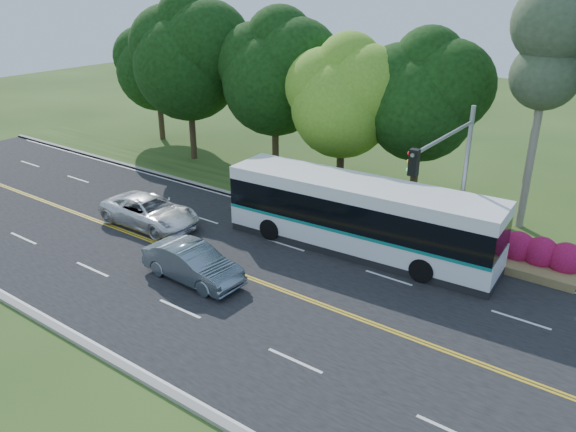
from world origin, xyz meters
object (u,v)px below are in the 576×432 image
Objects in this scene: transit_bus at (359,217)px; suv at (150,211)px; traffic_signal at (451,170)px; sedan at (193,263)px.

suv is at bearing -162.56° from transit_bus.
sedan is (-8.19, -6.92, -3.87)m from traffic_signal.
transit_bus is (-3.96, -0.29, -2.98)m from traffic_signal.
sedan reaches higher than suv.
traffic_signal reaches higher than sedan.
traffic_signal is at bearing -75.23° from suv.
traffic_signal is 1.48× the size of sedan.
traffic_signal is 0.54× the size of transit_bus.
traffic_signal is 4.96m from transit_bus.
transit_bus is at bearing -175.75° from traffic_signal.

